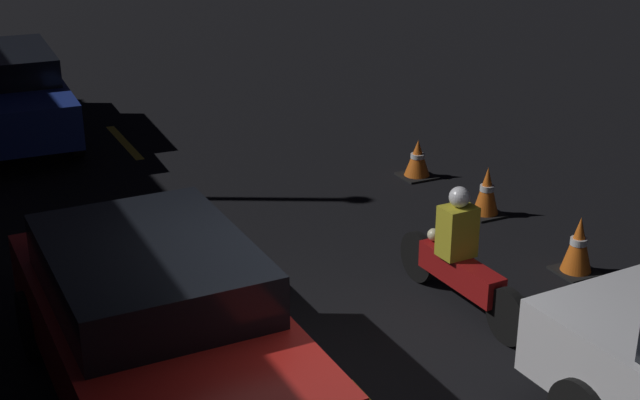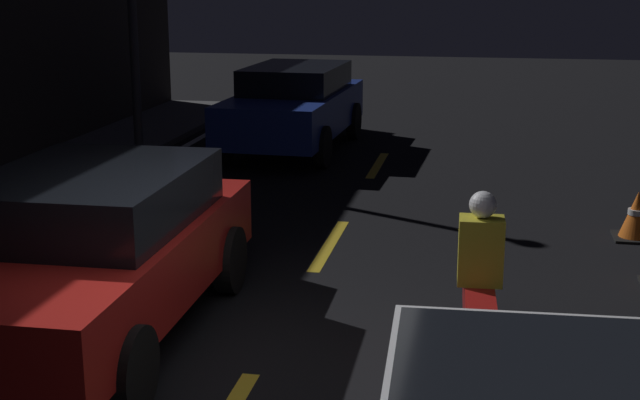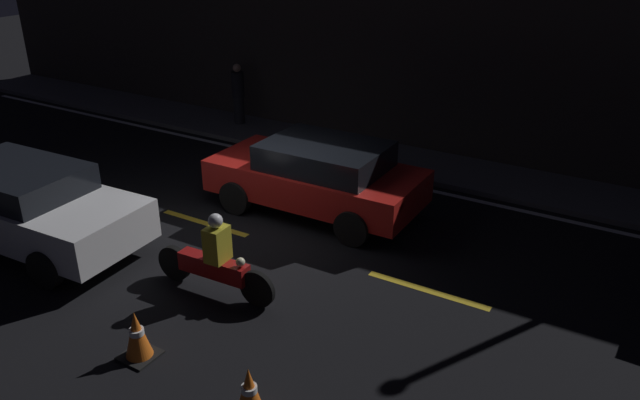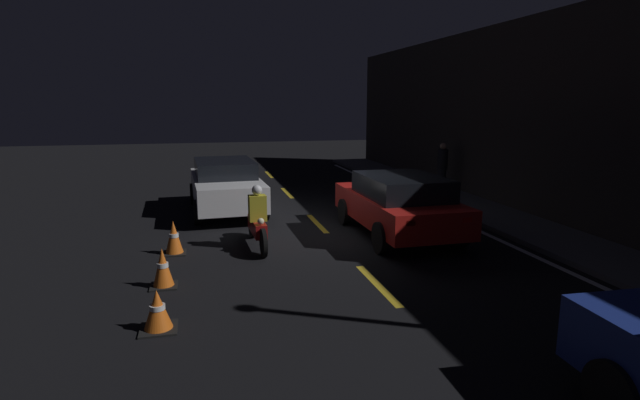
# 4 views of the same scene
# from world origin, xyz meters

# --- Properties ---
(ground_plane) EXTENTS (56.00, 56.00, 0.00)m
(ground_plane) POSITION_xyz_m (0.00, 0.00, 0.00)
(ground_plane) COLOR black
(raised_curb) EXTENTS (28.00, 1.82, 0.11)m
(raised_curb) POSITION_xyz_m (0.00, 4.81, 0.06)
(raised_curb) COLOR #4C4C4F
(raised_curb) RESTS_ON ground
(building_front) EXTENTS (28.00, 0.30, 5.30)m
(building_front) POSITION_xyz_m (0.00, 5.87, 2.65)
(building_front) COLOR #2D2826
(building_front) RESTS_ON ground
(lane_dash_b) EXTENTS (2.00, 0.14, 0.01)m
(lane_dash_b) POSITION_xyz_m (-5.50, 0.00, 0.00)
(lane_dash_b) COLOR gold
(lane_dash_b) RESTS_ON ground
(lane_dash_c) EXTENTS (2.00, 0.14, 0.01)m
(lane_dash_c) POSITION_xyz_m (-1.00, 0.00, 0.00)
(lane_dash_c) COLOR gold
(lane_dash_c) RESTS_ON ground
(lane_dash_d) EXTENTS (2.00, 0.14, 0.01)m
(lane_dash_d) POSITION_xyz_m (3.50, 0.00, 0.00)
(lane_dash_d) COLOR gold
(lane_dash_d) RESTS_ON ground
(lane_solid_kerb) EXTENTS (25.20, 0.14, 0.01)m
(lane_solid_kerb) POSITION_xyz_m (0.00, 3.65, 0.00)
(lane_solid_kerb) COLOR silver
(lane_solid_kerb) RESTS_ON ground
(sedan_white) EXTENTS (4.37, 2.05, 1.45)m
(sedan_white) POSITION_xyz_m (-3.05, -2.19, 0.78)
(sedan_white) COLOR silver
(sedan_white) RESTS_ON ground
(taxi_red) EXTENTS (4.14, 2.02, 1.43)m
(taxi_red) POSITION_xyz_m (0.55, 1.57, 0.77)
(taxi_red) COLOR red
(taxi_red) RESTS_ON ground
(motorcycle) EXTENTS (2.16, 0.37, 1.36)m
(motorcycle) POSITION_xyz_m (0.71, -1.73, 0.55)
(motorcycle) COLOR black
(motorcycle) RESTS_ON ground
(traffic_cone_near) EXTENTS (0.46, 0.46, 0.69)m
(traffic_cone_near) POSITION_xyz_m (0.84, -3.45, 0.34)
(traffic_cone_near) COLOR black
(traffic_cone_near) RESTS_ON ground
(traffic_cone_mid) EXTENTS (0.45, 0.45, 0.68)m
(traffic_cone_mid) POSITION_xyz_m (2.74, -3.54, 0.33)
(traffic_cone_mid) COLOR black
(traffic_cone_mid) RESTS_ON ground
(pedestrian) EXTENTS (0.34, 0.34, 1.62)m
(pedestrian) POSITION_xyz_m (-4.05, 5.03, 0.93)
(pedestrian) COLOR black
(pedestrian) RESTS_ON raised_curb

